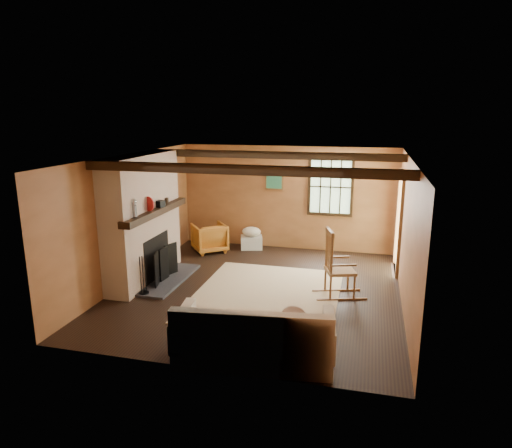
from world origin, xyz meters
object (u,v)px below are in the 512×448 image
(fireplace, at_px, (144,224))
(rocking_chair, at_px, (338,268))
(armchair, at_px, (209,238))
(sofa, at_px, (255,340))
(laundry_basket, at_px, (251,242))

(fireplace, bearing_deg, rocking_chair, 0.90)
(armchair, bearing_deg, sofa, 78.60)
(rocking_chair, relative_size, armchair, 1.67)
(rocking_chair, relative_size, laundry_basket, 2.42)
(rocking_chair, relative_size, sofa, 0.57)
(sofa, height_order, laundry_basket, sofa)
(rocking_chair, bearing_deg, fireplace, 72.71)
(laundry_basket, bearing_deg, fireplace, -120.49)
(rocking_chair, distance_m, armchair, 3.63)
(sofa, xyz_separation_m, laundry_basket, (-1.32, 4.86, -0.14))
(laundry_basket, distance_m, armchair, 1.01)
(fireplace, relative_size, sofa, 1.12)
(laundry_basket, bearing_deg, armchair, -152.58)
(sofa, height_order, armchair, sofa)
(rocking_chair, height_order, armchair, rocking_chair)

